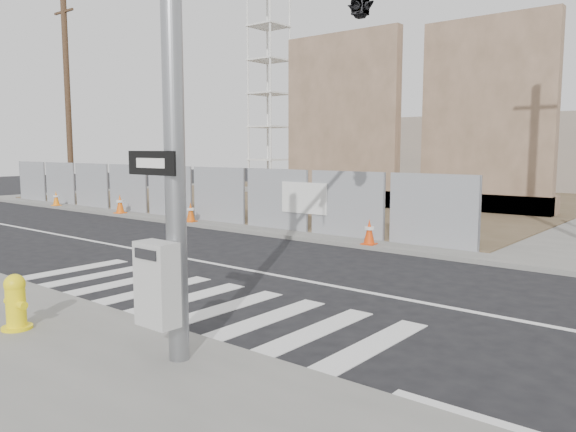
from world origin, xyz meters
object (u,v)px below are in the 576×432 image
Objects in this scene: crane_tower at (269,45)px; traffic_cone_a at (56,199)px; traffic_cone_b at (120,204)px; traffic_cone_d at (369,232)px; fire_hydrant at (16,302)px; signal_pole at (310,21)px; traffic_cone_c at (191,212)px.

crane_tower is 15.54m from traffic_cone_a.
traffic_cone_b reaches higher than traffic_cone_a.
traffic_cone_a is 17.08m from traffic_cone_d.
crane_tower is at bearing 102.64° from traffic_cone_b.
traffic_cone_d is (0.20, 9.77, -0.06)m from fire_hydrant.
traffic_cone_b is (2.85, -12.71, -8.52)m from crane_tower.
traffic_cone_d is at bearing -40.66° from crane_tower.
signal_pole is at bearing -47.43° from crane_tower.
fire_hydrant reaches higher than traffic_cone_d.
crane_tower is at bearing 114.91° from fire_hydrant.
traffic_cone_a is at bearing -180.00° from traffic_cone_d.
traffic_cone_a is 0.88× the size of traffic_cone_b.
fire_hydrant is at bearing -52.96° from traffic_cone_c.
traffic_cone_d is at bearing -0.32° from traffic_cone_b.
traffic_cone_c is (9.43, 0.10, 0.02)m from traffic_cone_a.
signal_pole reaches higher than fire_hydrant.
traffic_cone_d is (14.88, -12.78, -8.56)m from crane_tower.
traffic_cone_d is (12.03, -0.07, -0.03)m from traffic_cone_b.
fire_hydrant reaches higher than traffic_cone_b.
crane_tower is at bearing 132.57° from signal_pole.
signal_pole is 26.21m from crane_tower.
signal_pole reaches higher than traffic_cone_b.
traffic_cone_a is at bearing -179.25° from traffic_cone_b.
traffic_cone_c is at bearing 0.44° from traffic_cone_b.
signal_pole reaches higher than traffic_cone_c.
crane_tower is 23.25× the size of traffic_cone_b.
traffic_cone_c is 1.01× the size of traffic_cone_d.
traffic_cone_b is (-11.83, 9.83, -0.03)m from fire_hydrant.
signal_pole is 16.52m from traffic_cone_b.
traffic_cone_b is (-14.64, 6.33, -4.28)m from signal_pole.
traffic_cone_b is at bearing 156.62° from signal_pole.
signal_pole is 8.04m from traffic_cone_d.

